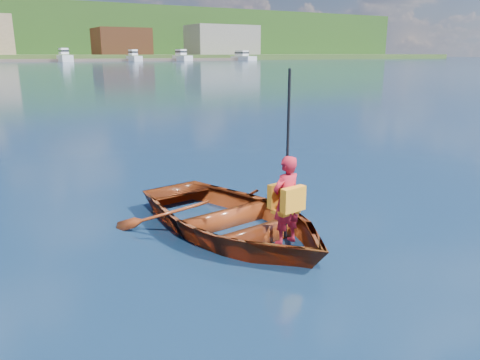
{
  "coord_description": "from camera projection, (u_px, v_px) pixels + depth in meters",
  "views": [
    {
      "loc": [
        -2.33,
        -6.2,
        2.39
      ],
      "look_at": [
        0.65,
        -0.85,
        0.73
      ],
      "focal_mm": 35.0,
      "sensor_mm": 36.0,
      "label": 1
    }
  ],
  "objects": [
    {
      "name": "ground",
      "position": [
        174.0,
        220.0,
        6.95
      ],
      "size": [
        600.0,
        600.0,
        0.0
      ],
      "color": "#142349",
      "rests_on": "ground"
    },
    {
      "name": "rowboat",
      "position": [
        232.0,
        218.0,
        6.42
      ],
      "size": [
        2.99,
        3.8,
        0.71
      ],
      "color": "brown",
      "rests_on": "ground"
    },
    {
      "name": "marina_yachts",
      "position": [
        16.0,
        57.0,
        131.52
      ],
      "size": [
        144.52,
        13.23,
        4.2
      ],
      "color": "white",
      "rests_on": "ground"
    },
    {
      "name": "child_paddler",
      "position": [
        286.0,
        199.0,
        5.71
      ],
      "size": [
        0.44,
        0.39,
        2.12
      ],
      "color": "red",
      "rests_on": "ground"
    }
  ]
}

